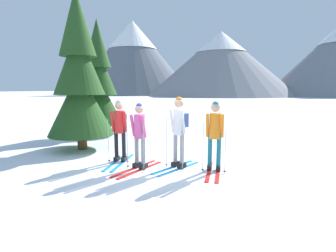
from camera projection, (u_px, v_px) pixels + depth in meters
ground_plane at (157, 167)px, 6.88m from camera, size 400.00×400.00×0.00m
skier_in_red at (120, 127)px, 7.25m from camera, size 0.73×1.80×1.76m
skier_in_pink at (139, 133)px, 6.60m from camera, size 0.62×1.74×1.71m
skier_in_white at (179, 127)px, 6.68m from camera, size 0.79×1.63×1.87m
skier_in_orange at (215, 133)px, 6.41m from camera, size 0.62×1.66×1.76m
pine_tree_near at (99, 83)px, 11.38m from camera, size 2.09×2.09×5.05m
pine_tree_mid at (79, 78)px, 8.56m from camera, size 2.19×2.19×5.28m
mountain_ridge_distant at (232, 59)px, 81.22m from camera, size 117.17×55.21×26.13m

